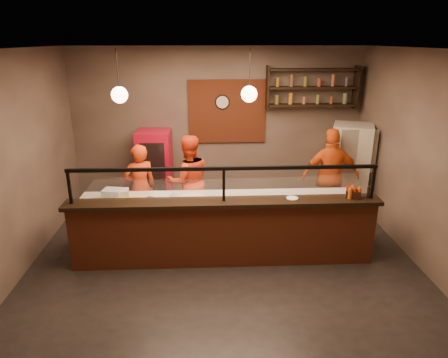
{
  "coord_description": "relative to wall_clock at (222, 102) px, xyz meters",
  "views": [
    {
      "loc": [
        -0.26,
        -5.76,
        3.32
      ],
      "look_at": [
        0.03,
        0.3,
        1.19
      ],
      "focal_mm": 32.0,
      "sensor_mm": 36.0,
      "label": 1
    }
  ],
  "objects": [
    {
      "name": "floor",
      "position": [
        -0.1,
        -2.46,
        -2.1
      ],
      "size": [
        6.0,
        6.0,
        0.0
      ],
      "primitive_type": "plane",
      "color": "black",
      "rests_on": "ground"
    },
    {
      "name": "ceiling",
      "position": [
        -0.1,
        -2.46,
        1.1
      ],
      "size": [
        6.0,
        6.0,
        0.0
      ],
      "primitive_type": "plane",
      "rotation": [
        3.14,
        0.0,
        0.0
      ],
      "color": "#3B312D",
      "rests_on": "wall_back"
    },
    {
      "name": "wall_back",
      "position": [
        -0.1,
        0.04,
        -0.5
      ],
      "size": [
        6.0,
        0.0,
        6.0
      ],
      "primitive_type": "plane",
      "rotation": [
        1.57,
        0.0,
        0.0
      ],
      "color": "#706252",
      "rests_on": "floor"
    },
    {
      "name": "wall_left",
      "position": [
        -3.1,
        -2.46,
        -0.5
      ],
      "size": [
        0.0,
        5.0,
        5.0
      ],
      "primitive_type": "plane",
      "rotation": [
        1.57,
        0.0,
        1.57
      ],
      "color": "#706252",
      "rests_on": "floor"
    },
    {
      "name": "wall_right",
      "position": [
        2.9,
        -2.46,
        -0.5
      ],
      "size": [
        0.0,
        5.0,
        5.0
      ],
      "primitive_type": "plane",
      "rotation": [
        1.57,
        0.0,
        -1.57
      ],
      "color": "#706252",
      "rests_on": "floor"
    },
    {
      "name": "wall_front",
      "position": [
        -0.1,
        -4.96,
        -0.5
      ],
      "size": [
        6.0,
        0.0,
        6.0
      ],
      "primitive_type": "plane",
      "rotation": [
        -1.57,
        0.0,
        0.0
      ],
      "color": "#706252",
      "rests_on": "floor"
    },
    {
      "name": "brick_patch",
      "position": [
        0.1,
        0.01,
        -0.2
      ],
      "size": [
        1.6,
        0.04,
        1.3
      ],
      "primitive_type": "cube",
      "color": "brown",
      "rests_on": "wall_back"
    },
    {
      "name": "service_counter",
      "position": [
        -0.1,
        -2.76,
        -1.6
      ],
      "size": [
        4.6,
        0.25,
        1.0
      ],
      "primitive_type": "cube",
      "color": "brown",
      "rests_on": "floor"
    },
    {
      "name": "counter_ledge",
      "position": [
        -0.1,
        -2.76,
        -1.07
      ],
      "size": [
        4.7,
        0.37,
        0.06
      ],
      "primitive_type": "cube",
      "color": "black",
      "rests_on": "service_counter"
    },
    {
      "name": "worktop_cabinet",
      "position": [
        -0.1,
        -2.26,
        -1.68
      ],
      "size": [
        4.6,
        0.75,
        0.85
      ],
      "primitive_type": "cube",
      "color": "gray",
      "rests_on": "floor"
    },
    {
      "name": "worktop",
      "position": [
        -0.1,
        -2.26,
        -1.23
      ],
      "size": [
        4.6,
        0.75,
        0.05
      ],
      "primitive_type": "cube",
      "color": "silver",
      "rests_on": "worktop_cabinet"
    },
    {
      "name": "sneeze_guard",
      "position": [
        -0.1,
        -2.76,
        -0.73
      ],
      "size": [
        4.5,
        0.05,
        0.52
      ],
      "color": "white",
      "rests_on": "counter_ledge"
    },
    {
      "name": "wall_shelving",
      "position": [
        1.8,
        -0.14,
        0.3
      ],
      "size": [
        1.84,
        0.28,
        0.85
      ],
      "color": "black",
      "rests_on": "wall_back"
    },
    {
      "name": "wall_clock",
      "position": [
        0.0,
        0.0,
        0.0
      ],
      "size": [
        0.3,
        0.04,
        0.3
      ],
      "primitive_type": "cylinder",
      "rotation": [
        1.57,
        0.0,
        0.0
      ],
      "color": "black",
      "rests_on": "wall_back"
    },
    {
      "name": "pendant_left",
      "position": [
        -1.6,
        -2.26,
        0.45
      ],
      "size": [
        0.24,
        0.24,
        0.77
      ],
      "color": "black",
      "rests_on": "ceiling"
    },
    {
      "name": "pendant_right",
      "position": [
        0.3,
        -2.26,
        0.45
      ],
      "size": [
        0.24,
        0.24,
        0.77
      ],
      "color": "black",
      "rests_on": "ceiling"
    },
    {
      "name": "cook_left",
      "position": [
        -1.54,
        -1.43,
        -1.3
      ],
      "size": [
        0.68,
        0.58,
        1.59
      ],
      "primitive_type": "imported",
      "rotation": [
        0.0,
        0.0,
        3.56
      ],
      "color": "red",
      "rests_on": "floor"
    },
    {
      "name": "cook_mid",
      "position": [
        -0.68,
        -1.32,
        -1.24
      ],
      "size": [
        0.98,
        0.85,
        1.72
      ],
      "primitive_type": "imported",
      "rotation": [
        0.0,
        0.0,
        3.41
      ],
      "color": "red",
      "rests_on": "floor"
    },
    {
      "name": "cook_right",
      "position": [
        1.95,
        -1.33,
        -1.19
      ],
      "size": [
        1.08,
        0.48,
        1.82
      ],
      "primitive_type": "imported",
      "rotation": [
        0.0,
        0.0,
        3.1
      ],
      "color": "#DC5314",
      "rests_on": "floor"
    },
    {
      "name": "fridge",
      "position": [
        2.5,
        -0.78,
        -1.21
      ],
      "size": [
        0.93,
        0.9,
        1.77
      ],
      "primitive_type": "cube",
      "rotation": [
        0.0,
        0.0,
        -0.36
      ],
      "color": "beige",
      "rests_on": "floor"
    },
    {
      "name": "red_cooler",
      "position": [
        -1.41,
        -0.31,
        -1.31
      ],
      "size": [
        0.7,
        0.64,
        1.59
      ],
      "primitive_type": "cube",
      "rotation": [
        0.0,
        0.0,
        -0.03
      ],
      "color": "#B30B28",
      "rests_on": "floor"
    },
    {
      "name": "pizza_dough",
      "position": [
        -0.58,
        -2.27,
        -1.19
      ],
      "size": [
        0.54,
        0.54,
        0.01
      ],
      "primitive_type": "cylinder",
      "rotation": [
        0.0,
        0.0,
        -0.18
      ],
      "color": "white",
      "rests_on": "worktop"
    },
    {
      "name": "prep_tub_a",
      "position": [
        -1.74,
        -2.18,
        -1.13
      ],
      "size": [
        0.3,
        0.25,
        0.13
      ],
      "primitive_type": "cube",
      "rotation": [
        0.0,
        0.0,
        0.16
      ],
      "color": "silver",
      "rests_on": "worktop"
    },
    {
      "name": "prep_tub_b",
      "position": [
        -1.86,
        -2.17,
        -1.13
      ],
      "size": [
        0.33,
        0.29,
        0.15
      ],
      "primitive_type": "cube",
      "rotation": [
        0.0,
        0.0,
        -0.18
      ],
      "color": "silver",
      "rests_on": "worktop"
    },
    {
      "name": "prep_tub_c",
      "position": [
        -1.06,
        -2.46,
        -1.12
      ],
      "size": [
        0.39,
        0.35,
        0.16
      ],
      "primitive_type": "cube",
      "rotation": [
        0.0,
        0.0,
        -0.36
      ],
      "color": "white",
      "rests_on": "worktop"
    },
    {
      "name": "rolling_pin",
      "position": [
        -1.6,
        -2.31,
        -1.17
      ],
      "size": [
        0.38,
        0.07,
        0.07
      ],
      "primitive_type": "cylinder",
      "rotation": [
        0.0,
        1.57,
        0.02
      ],
      "color": "yellow",
      "rests_on": "worktop"
    },
    {
      "name": "condiment_caddy",
      "position": [
        1.86,
        -2.72,
        -0.98
      ],
      "size": [
        0.25,
        0.23,
        0.11
      ],
      "primitive_type": "cube",
      "rotation": [
        0.0,
        0.0,
        -0.41
      ],
      "color": "black",
      "rests_on": "counter_ledge"
    },
    {
      "name": "pepper_mill",
      "position": [
        2.07,
        -2.76,
        -0.95
      ],
      "size": [
        0.05,
        0.05,
        0.18
      ],
      "primitive_type": "cylinder",
      "rotation": [
        0.0,
        0.0,
        -0.13
      ],
      "color": "black",
      "rests_on": "counter_ledge"
    },
    {
      "name": "small_plate",
      "position": [
        0.93,
        -2.73,
        -1.03
      ],
      "size": [
        0.2,
        0.2,
        0.01
      ],
      "primitive_type": "cylinder",
      "rotation": [
        0.0,
        0.0,
        0.15
      ],
      "color": "white",
      "rests_on": "counter_ledge"
    }
  ]
}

